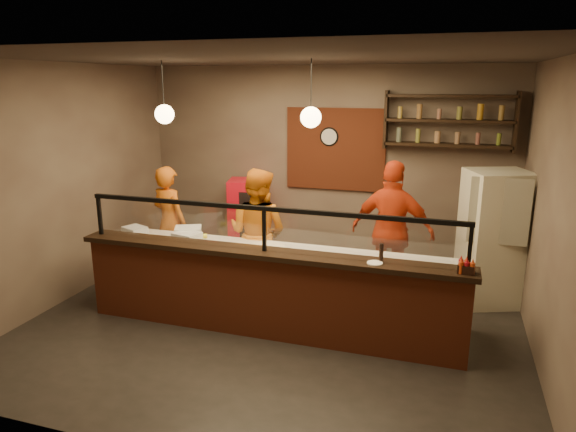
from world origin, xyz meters
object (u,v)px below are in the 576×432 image
(cook_right, at_px, (392,231))
(pizza_dough, at_px, (266,248))
(wall_clock, at_px, (329,137))
(condiment_caddy, at_px, (466,269))
(cook_left, at_px, (170,222))
(cook_mid, at_px, (258,233))
(fridge, at_px, (494,238))
(pepper_mill, at_px, (381,252))
(red_cooler, at_px, (248,220))

(cook_right, xyz_separation_m, pizza_dough, (-1.47, -0.99, -0.06))
(wall_clock, height_order, pizza_dough, wall_clock)
(wall_clock, height_order, condiment_caddy, wall_clock)
(cook_left, relative_size, cook_mid, 0.96)
(cook_right, relative_size, condiment_caddy, 11.93)
(wall_clock, bearing_deg, cook_mid, -110.75)
(fridge, xyz_separation_m, pepper_mill, (-1.27, -1.80, 0.25))
(wall_clock, height_order, fridge, wall_clock)
(wall_clock, relative_size, cook_mid, 0.17)
(cook_right, height_order, condiment_caddy, cook_right)
(red_cooler, xyz_separation_m, pizza_dough, (1.02, -1.89, 0.21))
(fridge, height_order, red_cooler, fridge)
(cook_mid, bearing_deg, pepper_mill, 159.19)
(cook_mid, bearing_deg, condiment_caddy, 166.39)
(cook_mid, distance_m, pizza_dough, 0.66)
(cook_right, bearing_deg, cook_left, 11.61)
(cook_mid, distance_m, cook_right, 1.85)
(cook_right, distance_m, pizza_dough, 1.77)
(red_cooler, relative_size, pepper_mill, 6.71)
(cook_left, relative_size, red_cooler, 1.25)
(cook_right, xyz_separation_m, pepper_mill, (0.04, -1.51, 0.19))
(pepper_mill, bearing_deg, red_cooler, 136.36)
(fridge, height_order, condiment_caddy, fridge)
(cook_right, relative_size, pepper_mill, 9.40)
(red_cooler, xyz_separation_m, condiment_caddy, (3.40, -2.50, 0.41))
(pizza_dough, bearing_deg, cook_mid, 120.44)
(cook_left, bearing_deg, cook_right, -159.35)
(cook_left, distance_m, cook_right, 3.34)
(wall_clock, bearing_deg, cook_left, -147.34)
(wall_clock, bearing_deg, condiment_caddy, -53.20)
(red_cooler, bearing_deg, cook_right, -33.74)
(red_cooler, bearing_deg, wall_clock, -0.44)
(cook_mid, distance_m, red_cooler, 1.50)
(cook_right, height_order, red_cooler, cook_right)
(cook_left, xyz_separation_m, cook_right, (3.33, 0.17, 0.10))
(wall_clock, xyz_separation_m, condiment_caddy, (2.10, -2.81, -0.99))
(wall_clock, bearing_deg, red_cooler, -166.60)
(wall_clock, distance_m, cook_left, 2.84)
(condiment_caddy, bearing_deg, red_cooler, 143.72)
(cook_right, bearing_deg, red_cooler, -11.18)
(cook_mid, bearing_deg, cook_right, -157.07)
(wall_clock, relative_size, pizza_dough, 0.61)
(pizza_dough, height_order, condiment_caddy, condiment_caddy)
(cook_left, bearing_deg, wall_clock, -129.59)
(cook_left, bearing_deg, pizza_dough, 173.95)
(cook_left, distance_m, fridge, 4.67)
(red_cooler, height_order, pepper_mill, red_cooler)
(pepper_mill, bearing_deg, condiment_caddy, -5.55)
(condiment_caddy, relative_size, pepper_mill, 0.79)
(cook_left, xyz_separation_m, condiment_caddy, (4.25, -1.43, 0.24))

